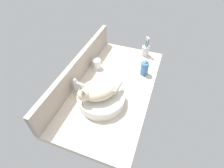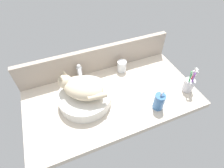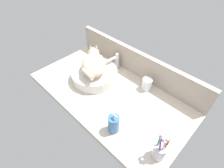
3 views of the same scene
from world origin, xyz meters
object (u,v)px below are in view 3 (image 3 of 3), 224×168
faucet (116,61)px  toothbrush_cup (160,151)px  soap_dispenser (114,124)px  water_glass (147,85)px  cat (94,63)px  sink_basin (95,75)px

faucet → toothbrush_cup: bearing=-29.6°
soap_dispenser → water_glass: (-6.67, 40.04, -2.02)cm
faucet → soap_dispenser: bearing=-47.6°
cat → faucet: size_ratio=2.21×
toothbrush_cup → cat: bearing=165.6°
sink_basin → faucet: (2.52, 20.12, 3.60)cm
sink_basin → toothbrush_cup: toothbrush_cup is taller
sink_basin → faucet: faucet is taller
soap_dispenser → water_glass: soap_dispenser is taller
cat → soap_dispenser: cat is taller
soap_dispenser → toothbrush_cup: bearing=10.6°
water_glass → soap_dispenser: bearing=-80.5°
cat → faucet: 20.47cm
cat → soap_dispenser: size_ratio=2.07×
faucet → toothbrush_cup: 74.55cm
soap_dispenser → toothbrush_cup: 27.07cm
cat → soap_dispenser: (41.78, -22.52, -7.45)cm
faucet → water_glass: 31.76cm
faucet → sink_basin: bearing=-97.1°
sink_basin → water_glass: bearing=28.3°
sink_basin → soap_dispenser: size_ratio=2.30×
faucet → toothbrush_cup: toothbrush_cup is taller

